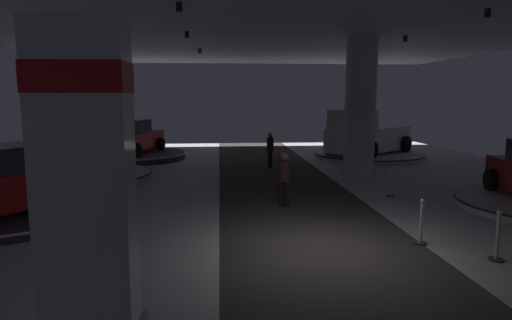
% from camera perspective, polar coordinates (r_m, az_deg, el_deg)
% --- Properties ---
extents(ground, '(24.00, 44.00, 0.06)m').
position_cam_1_polar(ground, '(9.46, 8.94, -11.61)').
color(ground, '#B2B2B7').
extents(column_right, '(1.23, 1.23, 5.50)m').
position_cam_1_polar(column_right, '(18.16, 13.41, 6.60)').
color(column_right, silver).
rests_on(column_right, ground).
extents(brand_sign_pylon, '(1.28, 0.68, 4.05)m').
position_cam_1_polar(brand_sign_pylon, '(5.61, -21.36, -3.32)').
color(brand_sign_pylon, slate).
rests_on(brand_sign_pylon, ground).
extents(display_platform_mid_left, '(4.58, 4.58, 0.24)m').
position_cam_1_polar(display_platform_mid_left, '(13.16, -29.31, -6.21)').
color(display_platform_mid_left, '#333338').
rests_on(display_platform_mid_left, ground).
extents(display_car_mid_left, '(3.79, 4.51, 1.71)m').
position_cam_1_polar(display_car_mid_left, '(13.00, -29.46, -2.47)').
color(display_car_mid_left, red).
rests_on(display_car_mid_left, display_platform_mid_left).
extents(display_platform_deep_right, '(5.68, 5.68, 0.27)m').
position_cam_1_polar(display_platform_deep_right, '(23.87, 14.45, 0.60)').
color(display_platform_deep_right, '#B7B7BC').
rests_on(display_platform_deep_right, ground).
extents(pickup_truck_deep_right, '(5.36, 5.09, 2.30)m').
position_cam_1_polar(pickup_truck_deep_right, '(23.48, 14.15, 3.07)').
color(pickup_truck_deep_right, silver).
rests_on(pickup_truck_deep_right, display_platform_deep_right).
extents(display_platform_far_left, '(5.40, 5.40, 0.26)m').
position_cam_1_polar(display_platform_far_left, '(18.34, -21.81, -1.93)').
color(display_platform_far_left, '#B7B7BC').
rests_on(display_platform_far_left, ground).
extents(display_car_far_left, '(4.31, 4.16, 1.71)m').
position_cam_1_polar(display_car_far_left, '(18.19, -21.90, 0.79)').
color(display_car_far_left, '#2D5638').
rests_on(display_car_far_left, display_platform_far_left).
extents(display_platform_deep_left, '(5.61, 5.61, 0.33)m').
position_cam_1_polar(display_platform_deep_left, '(23.69, -15.85, 0.58)').
color(display_platform_deep_left, '#333338').
rests_on(display_platform_deep_left, ground).
extents(display_car_deep_left, '(3.15, 4.54, 1.71)m').
position_cam_1_polar(display_car_deep_left, '(23.57, -15.97, 2.77)').
color(display_car_deep_left, red).
rests_on(display_car_deep_left, display_platform_deep_left).
extents(visitor_walking_near, '(0.32, 0.32, 1.59)m').
position_cam_1_polar(visitor_walking_near, '(19.89, 1.85, 1.60)').
color(visitor_walking_near, black).
rests_on(visitor_walking_near, ground).
extents(visitor_walking_far, '(0.32, 0.32, 1.59)m').
position_cam_1_polar(visitor_walking_far, '(12.74, 3.70, -2.08)').
color(visitor_walking_far, black).
rests_on(visitor_walking_far, ground).
extents(stanchion_a, '(0.28, 0.28, 1.01)m').
position_cam_1_polar(stanchion_a, '(10.23, 20.69, -8.22)').
color(stanchion_a, '#333338').
rests_on(stanchion_a, ground).
extents(stanchion_b, '(0.28, 0.28, 1.01)m').
position_cam_1_polar(stanchion_b, '(9.84, 28.90, -9.35)').
color(stanchion_b, '#333338').
rests_on(stanchion_b, ground).
extents(stanchion_c, '(0.28, 0.28, 1.01)m').
position_cam_1_polar(stanchion_c, '(14.77, 17.16, -3.13)').
color(stanchion_c, '#333338').
rests_on(stanchion_c, ground).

